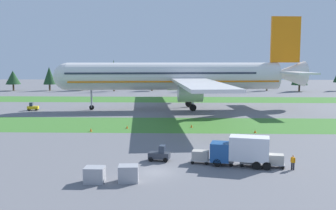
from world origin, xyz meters
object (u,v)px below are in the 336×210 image
(baggage_tug, at_px, (160,154))
(ground_crew_marshaller, at_px, (293,162))
(taxiway_marker_3, at_px, (255,131))
(cargo_dolly_third, at_px, (249,158))
(uld_container_0, at_px, (95,175))
(cargo_dolly_fourth, at_px, (275,160))
(pushback_tractor, at_px, (33,107))
(taxiway_marker_2, at_px, (91,130))
(cargo_dolly_second, at_px, (225,157))
(catering_truck, at_px, (241,150))
(airliner, at_px, (181,76))
(taxiway_marker_0, at_px, (191,126))
(taxiway_marker_1, at_px, (127,127))
(cargo_dolly_lead, at_px, (200,156))
(uld_container_1, at_px, (128,174))

(baggage_tug, bearing_deg, ground_crew_marshaller, -92.21)
(ground_crew_marshaller, xyz_separation_m, taxiway_marker_3, (0.07, 22.11, -0.71))
(cargo_dolly_third, xyz_separation_m, uld_container_0, (-16.85, -6.61, -0.11))
(cargo_dolly_third, height_order, cargo_dolly_fourth, same)
(pushback_tractor, distance_m, taxiway_marker_2, 34.29)
(cargo_dolly_second, height_order, ground_crew_marshaller, ground_crew_marshaller)
(catering_truck, bearing_deg, airliner, 20.12)
(ground_crew_marshaller, height_order, taxiway_marker_2, ground_crew_marshaller)
(ground_crew_marshaller, distance_m, taxiway_marker_0, 28.97)
(taxiway_marker_2, distance_m, taxiway_marker_3, 28.44)
(cargo_dolly_second, bearing_deg, airliner, 15.76)
(baggage_tug, xyz_separation_m, uld_container_0, (-6.19, -8.53, -0.01))
(airliner, bearing_deg, taxiway_marker_1, 154.37)
(cargo_dolly_second, xyz_separation_m, cargo_dolly_third, (2.85, -0.52, 0.00))
(taxiway_marker_1, height_order, taxiway_marker_2, taxiway_marker_2)
(cargo_dolly_second, height_order, catering_truck, catering_truck)
(baggage_tug, distance_m, cargo_dolly_lead, 5.03)
(cargo_dolly_third, xyz_separation_m, cargo_dolly_fourth, (2.85, -0.52, 0.00))
(uld_container_1, xyz_separation_m, taxiway_marker_3, (18.16, 26.91, -0.62))
(ground_crew_marshaller, xyz_separation_m, taxiway_marker_1, (-22.45, 25.50, -0.65))
(cargo_dolly_third, relative_size, uld_container_0, 1.22)
(airliner, distance_m, taxiway_marker_3, 34.83)
(cargo_dolly_third, xyz_separation_m, taxiway_marker_0, (-6.05, 25.46, -0.62))
(cargo_dolly_second, height_order, uld_container_1, uld_container_1)
(catering_truck, xyz_separation_m, uld_container_1, (-12.45, -6.19, -1.10))
(baggage_tug, height_order, uld_container_1, baggage_tug)
(cargo_dolly_third, xyz_separation_m, taxiway_marker_3, (4.72, 20.66, -0.68))
(cargo_dolly_fourth, distance_m, uld_container_0, 20.62)
(cargo_dolly_third, bearing_deg, taxiway_marker_0, 23.60)
(cargo_dolly_fourth, bearing_deg, catering_truck, 93.61)
(airliner, xyz_separation_m, cargo_dolly_fourth, (10.71, -52.61, -7.45))
(cargo_dolly_third, height_order, taxiway_marker_0, cargo_dolly_third)
(taxiway_marker_2, bearing_deg, ground_crew_marshaller, -38.34)
(airliner, relative_size, cargo_dolly_fourth, 32.24)
(taxiway_marker_1, bearing_deg, uld_container_0, -88.21)
(airliner, bearing_deg, taxiway_marker_2, 146.89)
(cargo_dolly_second, xyz_separation_m, uld_container_0, (-13.99, -7.13, -0.11))
(baggage_tug, xyz_separation_m, cargo_dolly_lead, (4.95, -0.89, 0.10))
(cargo_dolly_third, distance_m, ground_crew_marshaller, 4.87)
(cargo_dolly_lead, xyz_separation_m, cargo_dolly_third, (5.71, -1.03, 0.00))
(cargo_dolly_lead, bearing_deg, taxiway_marker_1, 37.95)
(uld_container_1, bearing_deg, taxiway_marker_2, 110.67)
(baggage_tug, xyz_separation_m, cargo_dolly_third, (10.65, -1.92, 0.10))
(pushback_tractor, bearing_deg, baggage_tug, 30.18)
(ground_crew_marshaller, xyz_separation_m, taxiway_marker_2, (-28.36, 22.43, -0.62))
(baggage_tug, relative_size, catering_truck, 0.38)
(catering_truck, distance_m, taxiway_marker_0, 26.08)
(cargo_dolly_second, relative_size, pushback_tractor, 0.89)
(cargo_dolly_third, bearing_deg, airliner, 18.80)
(uld_container_1, distance_m, taxiway_marker_3, 32.47)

